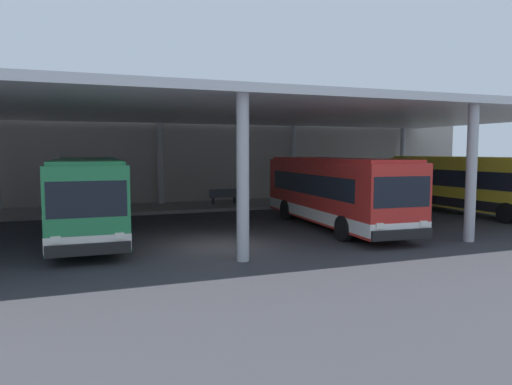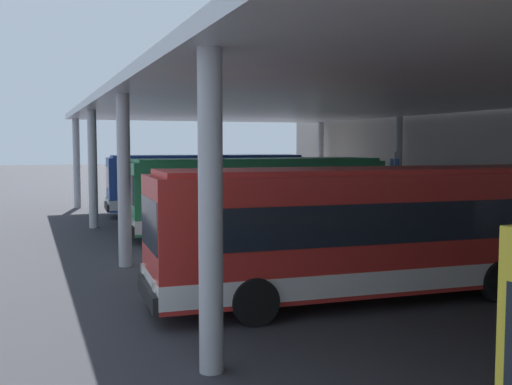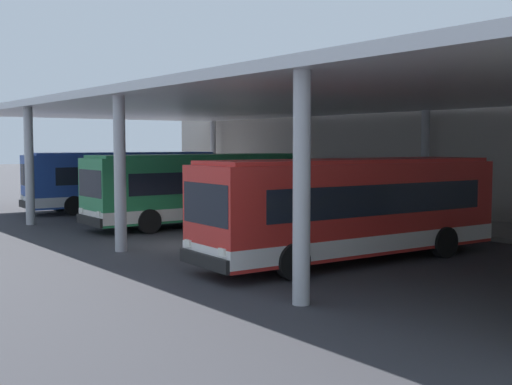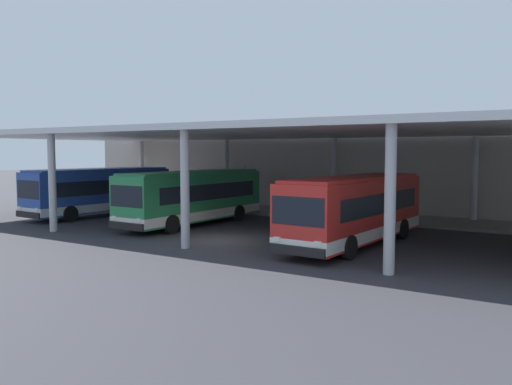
{
  "view_description": "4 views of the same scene",
  "coord_description": "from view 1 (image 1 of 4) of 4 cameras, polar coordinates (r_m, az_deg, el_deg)",
  "views": [
    {
      "loc": [
        -4.77,
        -16.37,
        3.48
      ],
      "look_at": [
        2.71,
        3.54,
        1.6
      ],
      "focal_mm": 32.9,
      "sensor_mm": 36.0,
      "label": 1
    },
    {
      "loc": [
        18.58,
        -5.25,
        3.72
      ],
      "look_at": [
        -2.05,
        2.56,
        1.98
      ],
      "focal_mm": 42.56,
      "sensor_mm": 36.0,
      "label": 2
    },
    {
      "loc": [
        20.26,
        -12.15,
        3.63
      ],
      "look_at": [
        1.55,
        2.07,
        1.88
      ],
      "focal_mm": 45.99,
      "sensor_mm": 36.0,
      "label": 3
    },
    {
      "loc": [
        15.0,
        -20.24,
        4.29
      ],
      "look_at": [
        -1.34,
        5.47,
        1.92
      ],
      "focal_mm": 36.65,
      "sensor_mm": 36.0,
      "label": 4
    }
  ],
  "objects": [
    {
      "name": "ground_plane",
      "position": [
        17.4,
        -4.29,
        -6.51
      ],
      "size": [
        200.0,
        200.0,
        0.0
      ],
      "primitive_type": "plane",
      "color": "#333338"
    },
    {
      "name": "bus_far_bay",
      "position": [
        28.58,
        24.61,
        0.93
      ],
      "size": [
        3.26,
        10.68,
        3.17
      ],
      "color": "yellow",
      "rests_on": "ground"
    },
    {
      "name": "banner_sign",
      "position": [
        27.37,
        -22.6,
        1.52
      ],
      "size": [
        0.7,
        0.12,
        3.2
      ],
      "color": "#B2B2B7",
      "rests_on": "platform_kerb"
    },
    {
      "name": "platform_kerb",
      "position": [
        28.72,
        -10.89,
        -1.82
      ],
      "size": [
        42.0,
        4.5,
        0.18
      ],
      "primitive_type": "cube",
      "color": "gray",
      "rests_on": "ground"
    },
    {
      "name": "bench_waiting",
      "position": [
        29.55,
        -3.96,
        -0.44
      ],
      "size": [
        1.8,
        0.45,
        0.92
      ],
      "color": "#4C515B",
      "rests_on": "platform_kerb"
    },
    {
      "name": "station_building_facade",
      "position": [
        31.73,
        -11.98,
        4.49
      ],
      "size": [
        48.0,
        1.6,
        6.46
      ],
      "primitive_type": "cube",
      "color": "#ADA399",
      "rests_on": "ground"
    },
    {
      "name": "bus_second_bay",
      "position": [
        20.04,
        -19.75,
        -0.48
      ],
      "size": [
        2.86,
        10.57,
        3.17
      ],
      "color": "#28844C",
      "rests_on": "ground"
    },
    {
      "name": "bus_middle_bay",
      "position": [
        21.71,
        9.44,
        0.15
      ],
      "size": [
        3.08,
        10.64,
        3.17
      ],
      "color": "red",
      "rests_on": "ground"
    },
    {
      "name": "canopy_shelter",
      "position": [
        22.46,
        -8.38,
        9.61
      ],
      "size": [
        40.0,
        17.0,
        5.55
      ],
      "color": "silver",
      "rests_on": "ground"
    }
  ]
}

